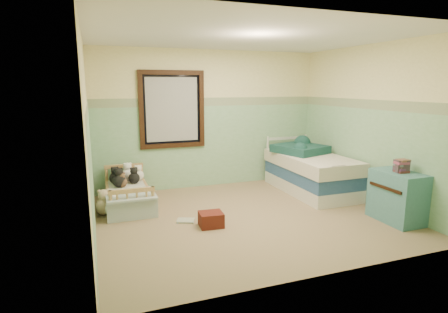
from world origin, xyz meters
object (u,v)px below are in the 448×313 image
object	(u,v)px
plush_floor_cream	(114,209)
red_pillow	(211,219)
toddler_bed_frame	(129,201)
floor_book	(186,221)
dresser	(397,197)
plush_floor_tan	(105,206)
twin_bed_frame	(310,186)

from	to	relation	value
plush_floor_cream	red_pillow	world-z (taller)	plush_floor_cream
toddler_bed_frame	floor_book	distance (m)	1.17
dresser	floor_book	distance (m)	2.96
plush_floor_cream	red_pillow	size ratio (longest dim) A/B	0.78
toddler_bed_frame	red_pillow	world-z (taller)	red_pillow
toddler_bed_frame	plush_floor_tan	distance (m)	0.47
plush_floor_cream	plush_floor_tan	xyz separation A→B (m)	(-0.12, 0.13, 0.01)
toddler_bed_frame	floor_book	world-z (taller)	toddler_bed_frame
dresser	red_pillow	size ratio (longest dim) A/B	2.27
dresser	floor_book	world-z (taller)	dresser
twin_bed_frame	red_pillow	xyz separation A→B (m)	(-2.17, -0.96, -0.01)
floor_book	red_pillow	bearing A→B (deg)	-24.06
dresser	plush_floor_tan	bearing A→B (deg)	156.71
plush_floor_tan	dresser	size ratio (longest dim) A/B	0.37
plush_floor_tan	dresser	bearing A→B (deg)	-23.29
plush_floor_cream	plush_floor_tan	bearing A→B (deg)	132.72
toddler_bed_frame	red_pillow	size ratio (longest dim) A/B	4.13
twin_bed_frame	red_pillow	size ratio (longest dim) A/B	5.81
twin_bed_frame	dresser	xyz separation A→B (m)	(0.32, -1.65, 0.24)
twin_bed_frame	dresser	distance (m)	1.69
plush_floor_tan	floor_book	distance (m)	1.25
dresser	floor_book	size ratio (longest dim) A/B	2.92
twin_bed_frame	dresser	bearing A→B (deg)	-78.99
toddler_bed_frame	twin_bed_frame	size ratio (longest dim) A/B	0.71
toddler_bed_frame	red_pillow	xyz separation A→B (m)	(0.96, -1.24, 0.01)
plush_floor_cream	red_pillow	xyz separation A→B (m)	(1.21, -0.83, -0.02)
plush_floor_cream	twin_bed_frame	size ratio (longest dim) A/B	0.13
toddler_bed_frame	twin_bed_frame	distance (m)	3.15
plush_floor_cream	twin_bed_frame	bearing A→B (deg)	2.22
toddler_bed_frame	dresser	world-z (taller)	dresser
dresser	twin_bed_frame	bearing A→B (deg)	101.01
plush_floor_tan	toddler_bed_frame	bearing A→B (deg)	37.54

